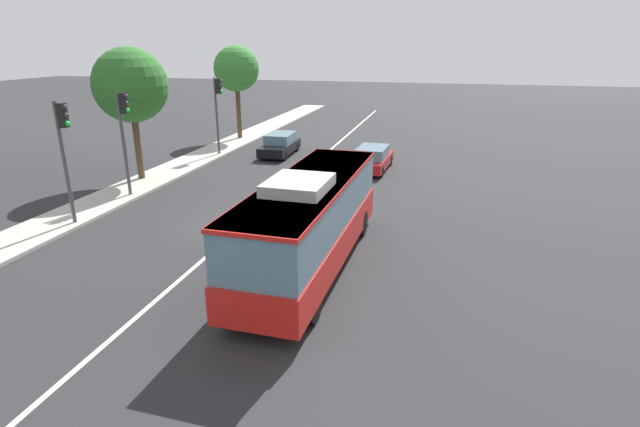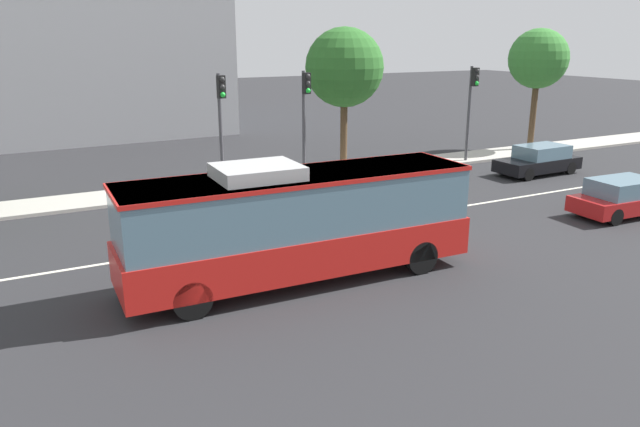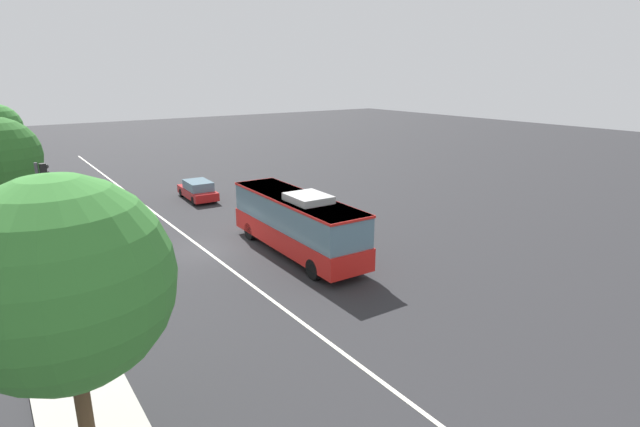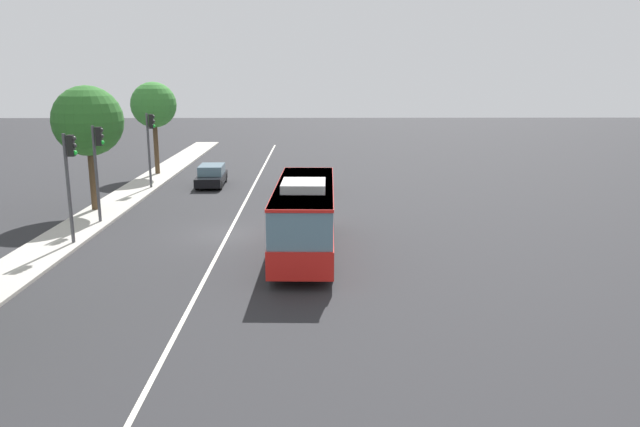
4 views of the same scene
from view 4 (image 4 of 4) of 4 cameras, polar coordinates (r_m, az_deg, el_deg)
name	(u,v)px [view 4 (image 4 of 4)]	position (r m, az deg, el deg)	size (l,w,h in m)	color
ground_plane	(228,234)	(30.70, -8.59, -1.90)	(160.00, 160.00, 0.00)	#28282B
sidewalk_kerb	(72,233)	(32.68, -22.26, -1.70)	(80.00, 2.57, 0.14)	#B2ADA3
lane_centre_line	(228,234)	(30.69, -8.59, -1.89)	(76.00, 0.16, 0.01)	silver
transit_bus	(305,214)	(26.68, -1.42, -0.02)	(10.06, 2.76, 3.46)	red
sedan_black	(212,176)	(43.89, -10.15, 3.52)	(4.55, 1.93, 1.46)	black
sedan_red	(308,182)	(40.66, -1.18, 2.97)	(4.58, 2.02, 1.46)	#B21919
traffic_light_near_corner	(70,170)	(29.87, -22.40, 3.83)	(0.34, 0.62, 5.20)	#47474C
traffic_light_mid_block	(150,138)	(43.09, -15.64, 6.88)	(0.33, 0.62, 5.20)	#47474C
traffic_light_far_corner	(98,157)	(33.75, -20.11, 4.98)	(0.34, 0.62, 5.20)	#47474C
street_tree_kerbside_centre	(88,121)	(36.79, -20.96, 8.09)	(3.93, 3.93, 7.19)	#4C3823
street_tree_kerbside_right	(154,105)	(48.93, -15.35, 9.77)	(3.46, 3.46, 7.19)	#4C3823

